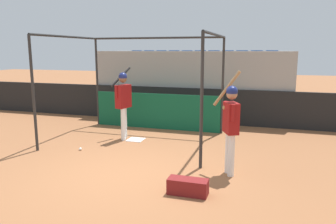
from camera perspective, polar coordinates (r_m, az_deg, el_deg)
name	(u,v)px	position (r m, az deg, el deg)	size (l,w,h in m)	color
ground_plane	(125,173)	(6.87, -7.46, -10.51)	(60.00, 60.00, 0.00)	#935B38
outfield_wall	(186,105)	(11.41, 3.21, 1.21)	(24.00, 0.12, 1.20)	black
bleacher_section	(195,83)	(12.54, 4.64, 4.98)	(7.05, 2.40, 2.48)	#9E9E99
batting_cage	(150,95)	(9.84, -3.10, 3.05)	(4.23, 3.19, 2.88)	#282828
home_plate	(136,140)	(9.26, -5.63, -4.81)	(0.44, 0.44, 0.02)	white
player_batter	(123,99)	(9.17, -7.79, 2.32)	(0.55, 0.95, 2.00)	white
player_waiting	(231,122)	(6.57, 10.85, -1.64)	(0.60, 0.60, 2.08)	white
equipment_bag	(188,187)	(5.85, 3.48, -12.85)	(0.70, 0.28, 0.28)	maroon
baseball	(80,149)	(8.56, -15.02, -6.23)	(0.07, 0.07, 0.07)	white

